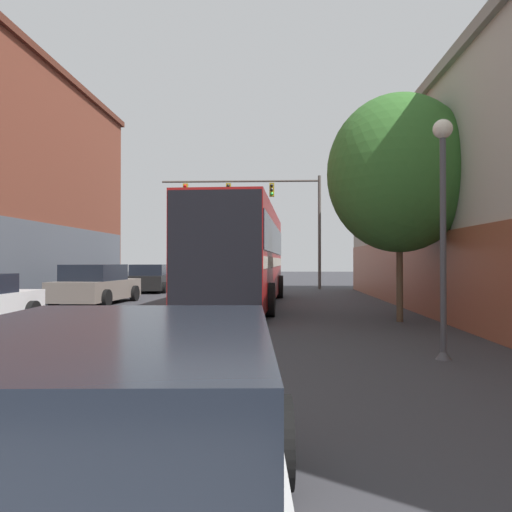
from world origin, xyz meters
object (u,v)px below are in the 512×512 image
street_lamp (443,217)px  parked_car_left_near (149,279)px  hatchback_foreground (93,484)px  traffic_signal_gantry (266,204)px  street_tree_near (399,173)px  parked_car_left_far (96,285)px  bus (242,252)px

street_lamp → parked_car_left_near: bearing=118.4°
hatchback_foreground → street_lamp: (3.56, 6.18, 1.74)m
parked_car_left_near → street_lamp: (9.61, -17.76, 1.69)m
traffic_signal_gantry → street_tree_near: traffic_signal_gantry is taller
parked_car_left_near → parked_car_left_far: 7.37m
hatchback_foreground → traffic_signal_gantry: (0.07, 27.09, 4.37)m
parked_car_left_far → traffic_signal_gantry: traffic_signal_gantry is taller
traffic_signal_gantry → street_lamp: traffic_signal_gantry is taller
street_tree_near → parked_car_left_near: bearing=129.0°
street_lamp → street_tree_near: size_ratio=0.65×
hatchback_foreground → street_lamp: bearing=-33.2°
parked_car_left_far → traffic_signal_gantry: size_ratio=0.49×
traffic_signal_gantry → street_lamp: 21.37m
hatchback_foreground → traffic_signal_gantry: traffic_signal_gantry is taller
bus → parked_car_left_far: (-5.62, 0.39, -1.25)m
parked_car_left_near → parked_car_left_far: bearing=173.5°
traffic_signal_gantry → street_lamp: (3.49, -20.92, -2.63)m
traffic_signal_gantry → parked_car_left_far: bearing=-120.6°
traffic_signal_gantry → street_tree_near: (4.02, -15.70, -1.00)m
bus → parked_car_left_far: 5.77m
parked_car_left_far → street_lamp: (9.71, -10.39, 1.66)m
hatchback_foreground → traffic_signal_gantry: bearing=-3.4°
bus → parked_car_left_far: bearing=88.4°
bus → hatchback_foreground: bearing=-175.8°
bus → parked_car_left_near: size_ratio=2.86×
parked_car_left_near → street_lamp: 20.26m
hatchback_foreground → parked_car_left_near: 24.69m
parked_car_left_far → street_lamp: 14.32m
bus → parked_car_left_near: (-5.52, 7.76, -1.28)m
hatchback_foreground → traffic_signal_gantry: 27.44m
bus → street_lamp: size_ratio=3.03×
hatchback_foreground → street_tree_near: size_ratio=0.76×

